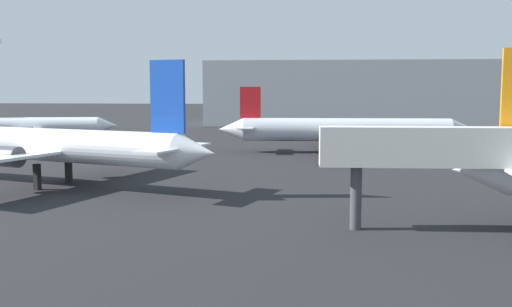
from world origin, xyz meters
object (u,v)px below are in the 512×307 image
(airplane_on_taxiway, at_px, (43,145))
(airplane_distant, at_px, (344,130))
(jet_bridge, at_px, (479,150))
(airplane_far_left, at_px, (34,126))

(airplane_on_taxiway, bearing_deg, airplane_distant, -115.10)
(airplane_distant, relative_size, jet_bridge, 1.98)
(airplane_distant, height_order, airplane_far_left, airplane_distant)
(airplane_distant, bearing_deg, airplane_on_taxiway, -135.81)
(airplane_on_taxiway, distance_m, jet_bridge, 36.09)
(airplane_on_taxiway, height_order, airplane_far_left, airplane_on_taxiway)
(airplane_on_taxiway, height_order, airplane_distant, airplane_on_taxiway)
(airplane_distant, relative_size, airplane_far_left, 1.40)
(jet_bridge, bearing_deg, airplane_on_taxiway, 156.40)
(airplane_distant, bearing_deg, airplane_far_left, 169.84)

